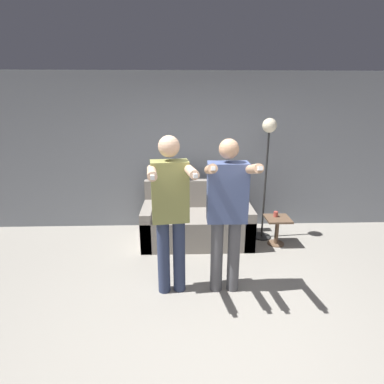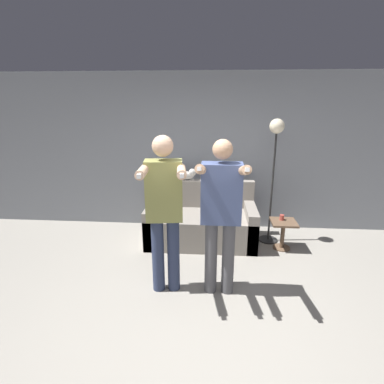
{
  "view_description": "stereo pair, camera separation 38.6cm",
  "coord_description": "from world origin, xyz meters",
  "px_view_note": "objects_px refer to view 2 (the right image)",
  "views": [
    {
      "loc": [
        -0.35,
        -2.48,
        2.13
      ],
      "look_at": [
        -0.23,
        1.21,
        1.01
      ],
      "focal_mm": 28.0,
      "sensor_mm": 36.0,
      "label": 1
    },
    {
      "loc": [
        0.04,
        -2.48,
        2.13
      ],
      "look_at": [
        -0.23,
        1.21,
        1.01
      ],
      "focal_mm": 28.0,
      "sensor_mm": 36.0,
      "label": 2
    }
  ],
  "objects_px": {
    "cat": "(184,175)",
    "side_table": "(283,229)",
    "person_right": "(221,209)",
    "floor_lamp": "(275,151)",
    "couch": "(201,223)",
    "cup": "(282,217)",
    "person_left": "(164,206)"
  },
  "relations": [
    {
      "from": "person_right",
      "to": "cup",
      "type": "bearing_deg",
      "value": 52.83
    },
    {
      "from": "cat",
      "to": "side_table",
      "type": "bearing_deg",
      "value": -18.12
    },
    {
      "from": "person_right",
      "to": "floor_lamp",
      "type": "xyz_separation_m",
      "value": [
        0.81,
        1.42,
        0.41
      ]
    },
    {
      "from": "side_table",
      "to": "person_right",
      "type": "bearing_deg",
      "value": -129.81
    },
    {
      "from": "person_right",
      "to": "cat",
      "type": "relative_size",
      "value": 3.41
    },
    {
      "from": "cat",
      "to": "cup",
      "type": "xyz_separation_m",
      "value": [
        1.51,
        -0.45,
        -0.52
      ]
    },
    {
      "from": "couch",
      "to": "cat",
      "type": "height_order",
      "value": "cat"
    },
    {
      "from": "person_right",
      "to": "cat",
      "type": "xyz_separation_m",
      "value": [
        -0.56,
        1.66,
        -0.04
      ]
    },
    {
      "from": "person_left",
      "to": "cat",
      "type": "xyz_separation_m",
      "value": [
        0.05,
        1.66,
        -0.05
      ]
    },
    {
      "from": "person_right",
      "to": "side_table",
      "type": "bearing_deg",
      "value": 50.95
    },
    {
      "from": "cup",
      "to": "person_right",
      "type": "bearing_deg",
      "value": -127.94
    },
    {
      "from": "person_left",
      "to": "cat",
      "type": "bearing_deg",
      "value": 81.31
    },
    {
      "from": "person_right",
      "to": "cat",
      "type": "height_order",
      "value": "person_right"
    },
    {
      "from": "person_left",
      "to": "person_right",
      "type": "distance_m",
      "value": 0.61
    },
    {
      "from": "couch",
      "to": "side_table",
      "type": "xyz_separation_m",
      "value": [
        1.23,
        -0.18,
        0.01
      ]
    },
    {
      "from": "floor_lamp",
      "to": "person_right",
      "type": "bearing_deg",
      "value": -119.65
    },
    {
      "from": "person_right",
      "to": "cup",
      "type": "relative_size",
      "value": 22.01
    },
    {
      "from": "couch",
      "to": "side_table",
      "type": "distance_m",
      "value": 1.24
    },
    {
      "from": "floor_lamp",
      "to": "side_table",
      "type": "bearing_deg",
      "value": -58.25
    },
    {
      "from": "person_left",
      "to": "side_table",
      "type": "relative_size",
      "value": 4.13
    },
    {
      "from": "cat",
      "to": "side_table",
      "type": "relative_size",
      "value": 1.19
    },
    {
      "from": "couch",
      "to": "cat",
      "type": "relative_size",
      "value": 3.21
    },
    {
      "from": "cat",
      "to": "floor_lamp",
      "type": "relative_size",
      "value": 0.27
    },
    {
      "from": "couch",
      "to": "cup",
      "type": "distance_m",
      "value": 1.23
    },
    {
      "from": "couch",
      "to": "side_table",
      "type": "relative_size",
      "value": 3.81
    },
    {
      "from": "person_left",
      "to": "cat",
      "type": "height_order",
      "value": "person_left"
    },
    {
      "from": "couch",
      "to": "person_right",
      "type": "bearing_deg",
      "value": -78.9
    },
    {
      "from": "person_left",
      "to": "side_table",
      "type": "height_order",
      "value": "person_left"
    },
    {
      "from": "cat",
      "to": "person_right",
      "type": "bearing_deg",
      "value": -71.3
    },
    {
      "from": "couch",
      "to": "side_table",
      "type": "height_order",
      "value": "couch"
    },
    {
      "from": "person_left",
      "to": "side_table",
      "type": "xyz_separation_m",
      "value": [
        1.58,
        1.16,
        -0.74
      ]
    },
    {
      "from": "person_right",
      "to": "side_table",
      "type": "relative_size",
      "value": 4.05
    }
  ]
}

